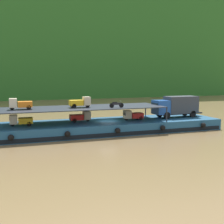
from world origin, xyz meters
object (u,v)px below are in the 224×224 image
object	(u,v)px
mini_truck_lower_stern	(21,120)
mini_truck_lower_aft	(81,117)
covered_lorry	(176,106)
motorcycle_upper_port	(116,104)
mini_truck_lower_mid	(133,115)
mini_truck_upper_mid	(80,102)
cargo_barge	(108,126)
mini_truck_upper_stern	(20,104)

from	to	relation	value
mini_truck_lower_stern	mini_truck_lower_aft	bearing A→B (deg)	5.56
covered_lorry	motorcycle_upper_port	size ratio (longest dim) A/B	4.16
mini_truck_lower_mid	mini_truck_lower_aft	bearing A→B (deg)	172.76
mini_truck_lower_stern	mini_truck_upper_mid	world-z (taller)	mini_truck_upper_mid
cargo_barge	mini_truck_lower_stern	bearing A→B (deg)	-178.95
mini_truck_lower_aft	mini_truck_upper_stern	size ratio (longest dim) A/B	1.00
covered_lorry	mini_truck_upper_mid	size ratio (longest dim) A/B	2.85
mini_truck_lower_stern	motorcycle_upper_port	world-z (taller)	motorcycle_upper_port
cargo_barge	covered_lorry	xyz separation A→B (m)	(10.70, 0.14, 2.44)
covered_lorry	mini_truck_lower_mid	xyz separation A→B (m)	(-7.18, -0.52, -1.00)
cargo_barge	covered_lorry	size ratio (longest dim) A/B	3.96
mini_truck_lower_aft	mini_truck_lower_mid	distance (m)	7.24
mini_truck_lower_mid	mini_truck_upper_stern	world-z (taller)	mini_truck_upper_stern
cargo_barge	mini_truck_lower_stern	xyz separation A→B (m)	(-11.32, -0.21, 1.44)
cargo_barge	mini_truck_lower_aft	bearing A→B (deg)	171.62
mini_truck_lower_stern	mini_truck_lower_aft	world-z (taller)	same
mini_truck_lower_aft	mini_truck_upper_stern	bearing A→B (deg)	-175.75
mini_truck_lower_stern	motorcycle_upper_port	size ratio (longest dim) A/B	1.45
mini_truck_lower_mid	mini_truck_lower_stern	bearing A→B (deg)	179.36
covered_lorry	mini_truck_lower_mid	distance (m)	7.26
mini_truck_upper_stern	mini_truck_lower_stern	bearing A→B (deg)	-97.68
cargo_barge	mini_truck_lower_aft	world-z (taller)	mini_truck_lower_aft
motorcycle_upper_port	covered_lorry	bearing A→B (deg)	11.71
mini_truck_lower_stern	mini_truck_upper_mid	distance (m)	7.75
cargo_barge	mini_truck_lower_mid	xyz separation A→B (m)	(3.53, -0.37, 1.44)
covered_lorry	mini_truck_lower_mid	bearing A→B (deg)	-175.89
cargo_barge	motorcycle_upper_port	xyz separation A→B (m)	(0.52, -1.97, 3.18)
mini_truck_lower_aft	covered_lorry	bearing A→B (deg)	-1.58
mini_truck_upper_mid	covered_lorry	bearing A→B (deg)	1.29
covered_lorry	cargo_barge	bearing A→B (deg)	-179.24
mini_truck_lower_mid	mini_truck_upper_stern	size ratio (longest dim) A/B	1.01
mini_truck_lower_stern	mini_truck_lower_mid	bearing A→B (deg)	-0.64
mini_truck_lower_stern	motorcycle_upper_port	xyz separation A→B (m)	(11.84, -1.76, 1.74)
covered_lorry	mini_truck_upper_stern	size ratio (longest dim) A/B	2.87
mini_truck_lower_stern	mini_truck_upper_stern	xyz separation A→B (m)	(0.02, 0.18, 2.00)
motorcycle_upper_port	mini_truck_upper_mid	bearing A→B (deg)	157.68
covered_lorry	mini_truck_lower_aft	distance (m)	14.40
motorcycle_upper_port	mini_truck_lower_stern	bearing A→B (deg)	171.53
covered_lorry	mini_truck_upper_mid	xyz separation A→B (m)	(-14.54, -0.33, 1.00)
cargo_barge	mini_truck_lower_mid	distance (m)	3.83
mini_truck_lower_stern	mini_truck_lower_mid	size ratio (longest dim) A/B	1.00
mini_truck_upper_mid	motorcycle_upper_port	size ratio (longest dim) A/B	1.46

